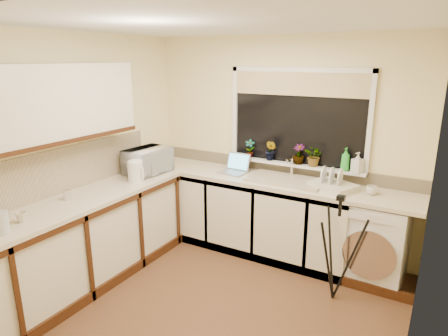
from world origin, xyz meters
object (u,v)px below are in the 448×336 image
tripod (337,249)px  cup_left (21,217)px  washing_machine (375,240)px  plant_a (250,148)px  microwave (148,161)px  plant_d (314,156)px  soap_bottle_clear (358,162)px  dish_rack (333,186)px  glass_jug (1,223)px  kettle (136,172)px  plant_b (271,151)px  cup_back (372,190)px  laptop (235,167)px  steel_jar (67,195)px  soap_bottle_green (345,159)px  plant_c (299,154)px

tripod → cup_left: bearing=-152.1°
washing_machine → plant_a: (-1.52, 0.22, 0.74)m
microwave → plant_d: plant_d is taller
microwave → soap_bottle_clear: 2.32m
plant_a → soap_bottle_clear: bearing=-1.2°
plant_d → microwave: bearing=-158.0°
tripod → plant_a: 1.62m
dish_rack → glass_jug: (-1.92, -2.32, 0.05)m
plant_d → tripod: bearing=-57.4°
kettle → plant_b: 1.54m
plant_d → soap_bottle_clear: size_ratio=1.07×
plant_a → cup_back: plant_a is taller
plant_a → plant_b: plant_b is taller
dish_rack → washing_machine: bearing=26.5°
laptop → cup_back: bearing=2.7°
plant_b → plant_d: bearing=0.4°
laptop → plant_a: plant_a is taller
kettle → soap_bottle_clear: soap_bottle_clear is taller
plant_b → plant_a: bearing=177.2°
washing_machine → dish_rack: size_ratio=1.98×
laptop → tripod: bearing=-19.3°
laptop → microwave: 1.02m
plant_a → steel_jar: bearing=-119.7°
washing_machine → laptop: (-1.62, 0.03, 0.53)m
microwave → cup_left: 1.63m
laptop → kettle: size_ratio=1.43×
washing_machine → dish_rack: 0.68m
microwave → cup_left: microwave is taller
washing_machine → cup_back: (-0.08, 0.00, 0.52)m
kettle → soap_bottle_green: soap_bottle_green is taller
dish_rack → cup_left: (-1.99, -2.11, 0.01)m
steel_jar → soap_bottle_clear: soap_bottle_clear is taller
washing_machine → tripod: 0.61m
laptop → soap_bottle_green: bearing=11.7°
soap_bottle_green → laptop: bearing=-171.9°
tripod → cup_left: (-2.19, -1.58, 0.43)m
kettle → cup_back: bearing=19.8°
kettle → dish_rack: bearing=22.7°
microwave → kettle: bearing=-158.7°
microwave → plant_a: size_ratio=2.40×
microwave → plant_c: bearing=-61.9°
steel_jar → cup_back: bearing=32.7°
steel_jar → plant_d: plant_d is taller
kettle → tripod: kettle is taller
microwave → plant_b: size_ratio=2.23×
laptop → plant_b: 0.46m
tripod → soap_bottle_clear: soap_bottle_clear is taller
glass_jug → cup_back: bearing=45.6°
plant_a → plant_c: size_ratio=0.96×
tripod → cup_back: (0.17, 0.55, 0.43)m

